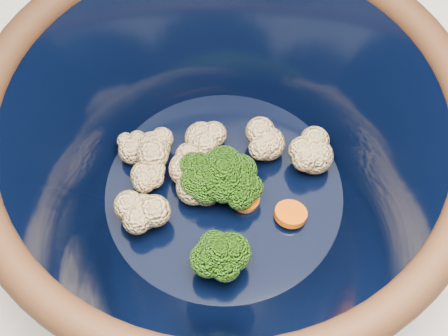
% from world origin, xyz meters
% --- Properties ---
extents(counter, '(1.20, 1.20, 0.90)m').
position_xyz_m(counter, '(0.00, 0.00, 0.45)').
color(counter, silver).
rests_on(counter, ground).
extents(mixing_bowl, '(0.42, 0.42, 0.17)m').
position_xyz_m(mixing_bowl, '(-0.06, -0.06, 0.99)').
color(mixing_bowl, black).
rests_on(mixing_bowl, counter).
extents(vegetable_pile, '(0.19, 0.16, 0.05)m').
position_xyz_m(vegetable_pile, '(-0.07, -0.06, 0.96)').
color(vegetable_pile, '#608442').
rests_on(vegetable_pile, mixing_bowl).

